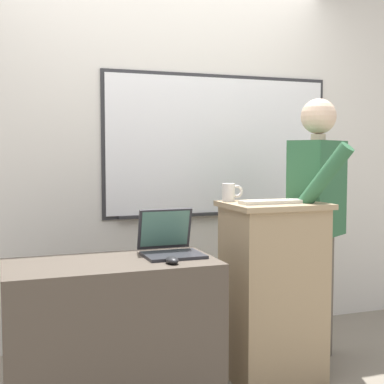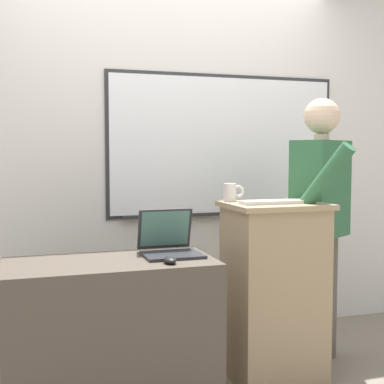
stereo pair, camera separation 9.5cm
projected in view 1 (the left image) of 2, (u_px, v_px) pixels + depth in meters
The scene contains 8 objects.
back_wall at pixel (157, 148), 3.76m from camera, with size 6.40×0.17×2.69m.
lectern_podium at pixel (272, 290), 3.09m from camera, with size 0.55×0.46×1.03m.
side_desk at pixel (112, 338), 2.67m from camera, with size 1.04×0.52×0.77m.
person_presenter at pixel (318, 211), 3.32m from camera, with size 0.57×0.69×1.64m.
laptop at pixel (169, 243), 2.82m from camera, with size 0.30×0.31×0.24m.
wireless_keyboard at pixel (275, 202), 2.99m from camera, with size 0.41×0.11×0.02m.
computer_mouse_by_laptop at pixel (172, 260), 2.58m from camera, with size 0.06×0.10×0.03m.
coffee_mug at pixel (230, 192), 3.13m from camera, with size 0.13×0.07×0.10m.
Camera 1 is at (-1.04, -2.34, 1.31)m, focal length 50.00 mm.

